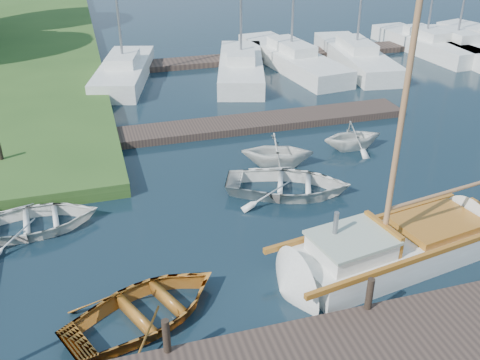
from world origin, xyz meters
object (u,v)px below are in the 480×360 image
object	(u,v)px
sailboat	(392,250)
tender_b	(278,149)
dinghy	(146,306)
marina_boat_6	(456,45)
marina_boat_0	(124,70)
marina_boat_5	(426,43)
marina_boat_3	(291,57)
mooring_post_2	(370,294)
tender_a	(34,219)
marina_boat_2	(241,65)
tender_c	(288,182)
tender_d	(353,134)
mooring_post_5	(0,154)
marina_boat_4	(356,55)
mooring_post_1	(166,336)

from	to	relation	value
sailboat	tender_b	xyz separation A→B (m)	(-0.95, 6.08, 0.31)
dinghy	marina_boat_6	size ratio (longest dim) A/B	0.40
marina_boat_0	marina_boat_5	xyz separation A→B (m)	(18.03, 0.66, -0.00)
marina_boat_3	marina_boat_5	bearing A→B (deg)	-92.73
mooring_post_2	marina_boat_0	distance (m)	19.49
tender_a	marina_boat_6	xyz separation A→B (m)	(23.33, 13.01, 0.19)
marina_boat_0	marina_boat_5	size ratio (longest dim) A/B	0.97
mooring_post_2	marina_boat_3	size ratio (longest dim) A/B	0.07
tender_b	marina_boat_6	bearing A→B (deg)	-35.33
marina_boat_2	marina_boat_6	bearing A→B (deg)	-70.87
tender_a	tender_c	size ratio (longest dim) A/B	0.90
tender_d	marina_boat_0	xyz separation A→B (m)	(-7.36, 10.82, -0.03)
marina_boat_6	mooring_post_5	bearing A→B (deg)	111.62
tender_c	marina_boat_4	world-z (taller)	marina_boat_4
marina_boat_3	marina_boat_6	bearing A→B (deg)	-98.37
marina_boat_5	tender_d	bearing A→B (deg)	132.41
sailboat	tender_a	distance (m)	9.88
tender_d	marina_boat_3	bearing A→B (deg)	-8.84
sailboat	tender_c	distance (m)	4.35
mooring_post_1	mooring_post_2	distance (m)	4.50
mooring_post_5	marina_boat_5	world-z (taller)	marina_boat_5
tender_b	marina_boat_6	xyz separation A→B (m)	(15.33, 11.12, -0.10)
tender_d	marina_boat_0	bearing A→B (deg)	34.44
dinghy	marina_boat_0	distance (m)	17.86
marina_boat_2	marina_boat_3	size ratio (longest dim) A/B	1.01
tender_c	marina_boat_6	distance (m)	20.39
mooring_post_2	marina_boat_5	xyz separation A→B (m)	(14.55, 19.84, -0.13)
mooring_post_1	tender_b	bearing A→B (deg)	56.39
dinghy	marina_boat_5	size ratio (longest dim) A/B	0.35
sailboat	marina_boat_6	size ratio (longest dim) A/B	1.04
sailboat	dinghy	world-z (taller)	sailboat
marina_boat_3	marina_boat_5	world-z (taller)	marina_boat_3
tender_a	tender_d	world-z (taller)	tender_d
dinghy	marina_boat_4	size ratio (longest dim) A/B	0.36
mooring_post_1	marina_boat_6	distance (m)	27.91
mooring_post_5	tender_c	distance (m)	9.77
marina_boat_0	marina_boat_6	xyz separation A→B (m)	(19.50, -0.25, -0.01)
marina_boat_3	marina_boat_6	xyz separation A→B (m)	(10.42, -0.23, -0.01)
mooring_post_5	sailboat	xyz separation A→B (m)	(10.14, -8.27, -0.36)
mooring_post_1	dinghy	world-z (taller)	mooring_post_1
dinghy	marina_boat_6	bearing A→B (deg)	-74.03
tender_b	marina_boat_5	xyz separation A→B (m)	(13.86, 12.04, -0.09)
dinghy	marina_boat_4	bearing A→B (deg)	-63.42
mooring_post_5	tender_a	xyz separation A→B (m)	(1.19, -4.08, -0.33)
tender_a	marina_boat_3	bearing A→B (deg)	-48.29
tender_d	dinghy	bearing A→B (deg)	129.25
mooring_post_2	tender_d	bearing A→B (deg)	65.14
tender_b	marina_boat_4	xyz separation A→B (m)	(8.49, 10.66, -0.09)
dinghy	mooring_post_1	bearing A→B (deg)	166.23
marina_boat_6	tender_d	bearing A→B (deg)	132.64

